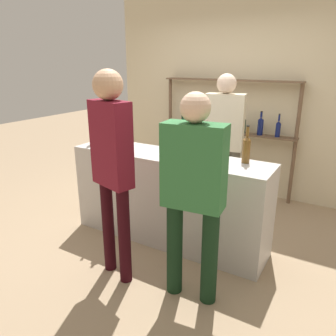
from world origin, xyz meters
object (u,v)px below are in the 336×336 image
counter_bottle_1 (116,133)px  counter_bottle_3 (113,137)px  counter_bottle_0 (191,148)px  customer_right (193,186)px  counter_bottle_5 (246,149)px  wine_glass (213,152)px  customer_center (112,159)px  counter_bottle_2 (93,134)px  counter_bottle_4 (103,135)px  server_behind_counter (224,135)px

counter_bottle_1 → counter_bottle_3: bearing=-56.4°
counter_bottle_0 → customer_right: 0.68m
counter_bottle_0 → counter_bottle_5: size_ratio=0.93×
counter_bottle_3 → wine_glass: (1.14, 0.00, -0.01)m
counter_bottle_0 → customer_center: customer_center is taller
wine_glass → customer_right: customer_right is taller
counter_bottle_2 → counter_bottle_4: size_ratio=0.89×
counter_bottle_2 → counter_bottle_1: bearing=36.6°
counter_bottle_1 → counter_bottle_2: 0.26m
counter_bottle_0 → customer_right: bearing=-61.1°
counter_bottle_0 → counter_bottle_3: 0.91m
wine_glass → counter_bottle_3: bearing=-179.9°
server_behind_counter → counter_bottle_3: bearing=-48.8°
wine_glass → customer_right: 0.58m
counter_bottle_0 → wine_glass: size_ratio=1.86×
customer_right → customer_center: customer_center is taller
counter_bottle_0 → counter_bottle_4: size_ratio=0.94×
customer_right → server_behind_counter: 1.68m
counter_bottle_5 → wine_glass: (-0.23, -0.26, -0.00)m
counter_bottle_4 → customer_right: size_ratio=0.21×
counter_bottle_5 → customer_right: size_ratio=0.21×
counter_bottle_0 → counter_bottle_2: 1.26m
wine_glass → server_behind_counter: size_ratio=0.10×
counter_bottle_1 → counter_bottle_2: counter_bottle_1 is taller
counter_bottle_2 → wine_glass: size_ratio=1.77×
counter_bottle_0 → customer_center: (-0.38, -0.68, 0.02)m
wine_glass → counter_bottle_1: bearing=170.6°
wine_glass → customer_center: bearing=-133.3°
counter_bottle_4 → customer_right: 1.53m
counter_bottle_5 → customer_center: bearing=-132.7°
customer_center → counter_bottle_0: bearing=-13.8°
counter_bottle_1 → counter_bottle_5: counter_bottle_5 is taller
counter_bottle_5 → counter_bottle_1: bearing=-178.2°
counter_bottle_4 → counter_bottle_0: bearing=-0.3°
counter_bottle_4 → customer_center: size_ratio=0.19×
counter_bottle_1 → customer_center: customer_center is taller
counter_bottle_1 → server_behind_counter: bearing=41.1°
counter_bottle_3 → counter_bottle_4: counter_bottle_3 is taller
counter_bottle_5 → server_behind_counter: bearing=123.5°
counter_bottle_5 → server_behind_counter: (-0.53, 0.81, -0.08)m
counter_bottle_1 → customer_center: 1.09m
counter_bottle_3 → counter_bottle_2: bearing=170.2°
counter_bottle_5 → counter_bottle_0: bearing=-152.8°
counter_bottle_2 → counter_bottle_4: bearing=-8.9°
counter_bottle_0 → counter_bottle_3: counter_bottle_3 is taller
counter_bottle_3 → customer_center: size_ratio=0.20×
counter_bottle_0 → counter_bottle_1: 1.07m
counter_bottle_0 → counter_bottle_4: bearing=179.7°
counter_bottle_3 → server_behind_counter: server_behind_counter is taller
counter_bottle_2 → customer_center: customer_center is taller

